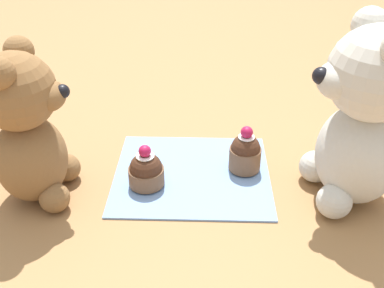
# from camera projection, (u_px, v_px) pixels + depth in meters

# --- Properties ---
(ground_plane) EXTENTS (4.00, 4.00, 0.00)m
(ground_plane) POSITION_uv_depth(u_px,v_px,m) (192.00, 175.00, 0.69)
(ground_plane) COLOR #9E7042
(knitted_placemat) EXTENTS (0.21, 0.23, 0.01)m
(knitted_placemat) POSITION_uv_depth(u_px,v_px,m) (192.00, 173.00, 0.68)
(knitted_placemat) COLOR #7A9ED1
(knitted_placemat) RESTS_ON ground_plane
(teddy_bear_cream) EXTENTS (0.14, 0.14, 0.26)m
(teddy_bear_cream) POSITION_uv_depth(u_px,v_px,m) (363.00, 117.00, 0.58)
(teddy_bear_cream) COLOR beige
(teddy_bear_cream) RESTS_ON ground_plane
(teddy_bear_tan) EXTENTS (0.11, 0.12, 0.22)m
(teddy_bear_tan) POSITION_uv_depth(u_px,v_px,m) (27.00, 129.00, 0.59)
(teddy_bear_tan) COLOR olive
(teddy_bear_tan) RESTS_ON ground_plane
(cupcake_near_cream_bear) EXTENTS (0.05, 0.05, 0.07)m
(cupcake_near_cream_bear) POSITION_uv_depth(u_px,v_px,m) (245.00, 153.00, 0.68)
(cupcake_near_cream_bear) COLOR brown
(cupcake_near_cream_bear) RESTS_ON knitted_placemat
(cupcake_near_tan_bear) EXTENTS (0.05, 0.05, 0.07)m
(cupcake_near_tan_bear) POSITION_uv_depth(u_px,v_px,m) (146.00, 171.00, 0.65)
(cupcake_near_tan_bear) COLOR brown
(cupcake_near_tan_bear) RESTS_ON knitted_placemat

